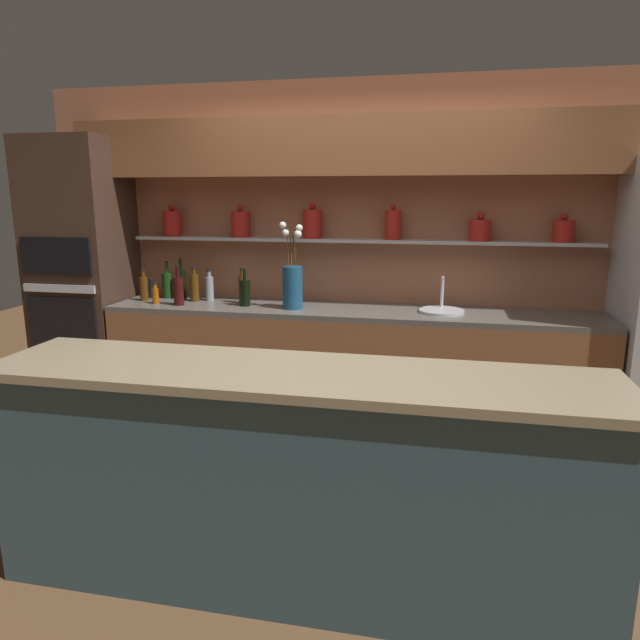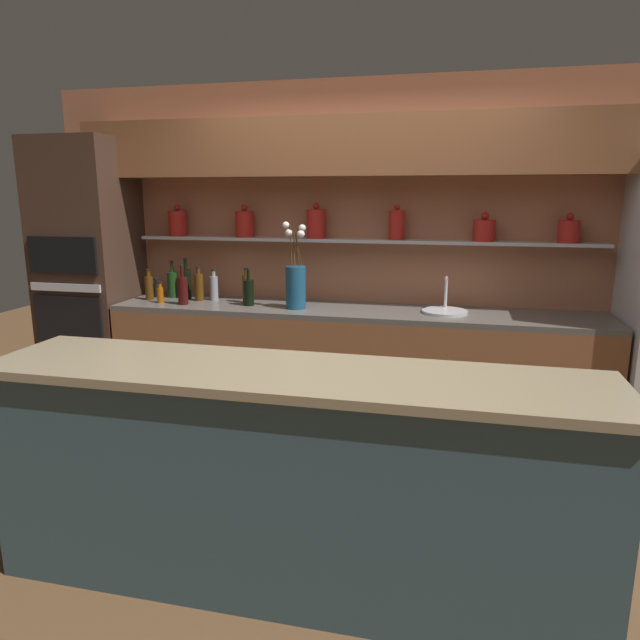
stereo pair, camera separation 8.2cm
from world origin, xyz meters
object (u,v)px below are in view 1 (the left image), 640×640
Objects in this scene: oven_tower at (84,277)px; bottle_sauce_7 at (155,295)px; bottle_sauce_9 at (151,290)px; bottle_wine_2 at (245,292)px; bottle_wine_1 at (168,285)px; bottle_wine_0 at (181,284)px; bottle_spirit_4 at (210,288)px; flower_vase at (293,283)px; bottle_spirit_8 at (194,287)px; bottle_spirit_5 at (144,288)px; bottle_wine_3 at (178,290)px; bottle_spirit_6 at (242,288)px; sink_fixture at (441,309)px.

bottle_sauce_7 is (0.68, -0.10, -0.10)m from oven_tower.
bottle_sauce_7 is 0.28m from bottle_sauce_9.
bottle_wine_1 is at bearing 165.11° from bottle_wine_2.
oven_tower is 6.65× the size of bottle_wine_0.
flower_vase is at bearing -13.71° from bottle_spirit_4.
bottle_wine_2 is at bearing -14.89° from bottle_wine_1.
bottle_spirit_8 is (0.26, 0.16, 0.04)m from bottle_sauce_7.
bottle_spirit_4 is (-0.35, 0.15, 0.00)m from bottle_wine_2.
bottle_spirit_8 reaches higher than bottle_sauce_9.
bottle_spirit_5 is (-1.25, 0.07, -0.09)m from flower_vase.
bottle_spirit_5 is at bearing -87.14° from bottle_sauce_9.
bottle_spirit_8 is (-0.84, 0.13, -0.08)m from flower_vase.
bottle_wine_3 reaches higher than bottle_sauce_7.
bottle_spirit_4 reaches higher than bottle_sauce_7.
flower_vase reaches higher than bottle_spirit_5.
bottle_wine_2 is at bearing -61.09° from bottle_spirit_6.
bottle_sauce_7 is (-0.11, -0.24, -0.05)m from bottle_wine_0.
bottle_wine_2 is at bearing 175.77° from flower_vase.
bottle_wine_2 is 0.51m from bottle_wine_3.
flower_vase is at bearing -9.05° from bottle_sauce_9.
bottle_spirit_6 is (0.81, 0.06, 0.01)m from bottle_spirit_5.
bottle_wine_3 is (-0.51, -0.08, 0.01)m from bottle_wine_2.
bottle_spirit_5 is 1.49× the size of bottle_sauce_7.
bottle_wine_3 is at bearing -18.72° from bottle_spirit_5.
oven_tower is at bearing -167.54° from bottle_wine_1.
oven_tower is 8.79× the size of bottle_spirit_5.
bottle_spirit_5 is 0.13m from bottle_sauce_9.
bottle_wine_0 reaches higher than bottle_wine_3.
oven_tower reaches higher than bottle_wine_3.
bottle_spirit_6 reaches higher than sink_fixture.
oven_tower is at bearing -177.78° from bottle_spirit_6.
bottle_spirit_5 is 0.81m from bottle_spirit_6.
bottle_wine_0 is 2.05× the size of bottle_sauce_9.
bottle_spirit_6 is at bearing -7.93° from bottle_wine_1.
bottle_spirit_4 is at bearing -2.31° from bottle_sauce_9.
bottle_wine_0 reaches higher than bottle_spirit_8.
flower_vase is 3.83× the size of bottle_sauce_7.
bottle_spirit_5 is 0.91× the size of bottle_spirit_8.
bottle_sauce_9 is (-0.36, 0.25, -0.05)m from bottle_wine_3.
bottle_wine_3 reaches higher than bottle_spirit_5.
sink_fixture is 0.99× the size of bottle_wine_0.
bottle_spirit_4 is 0.92× the size of bottle_spirit_8.
bottle_spirit_5 reaches higher than bottle_sauce_9.
bottle_sauce_9 is at bearing 124.70° from bottle_sauce_7.
bottle_wine_1 is (0.66, 0.15, -0.06)m from oven_tower.
bottle_spirit_4 is 0.42m from bottle_sauce_7.
sink_fixture and bottle_spirit_5 have the same top height.
bottle_sauce_7 is at bearing -55.30° from bottle_sauce_9.
bottle_spirit_4 is at bearing 11.59° from bottle_spirit_5.
flower_vase is 3.99× the size of bottle_sauce_9.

